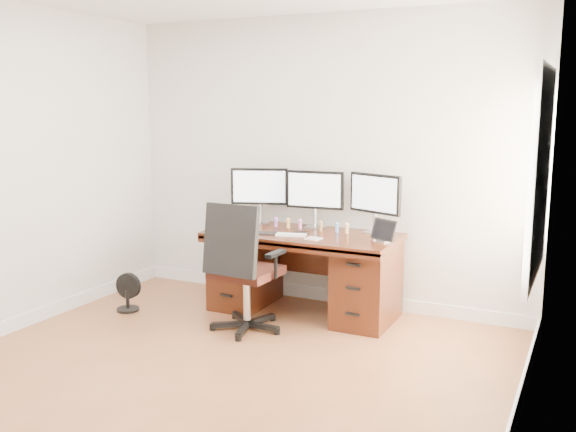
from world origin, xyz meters
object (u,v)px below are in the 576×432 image
at_px(office_chair, 243,289).
at_px(floor_fan, 127,293).
at_px(keyboard, 291,235).
at_px(desk, 304,270).
at_px(monitor_center, 315,192).

bearing_deg(office_chair, floor_fan, -177.20).
relative_size(office_chair, keyboard, 4.23).
xyz_separation_m(office_chair, keyboard, (0.21, 0.48, 0.40)).
bearing_deg(floor_fan, desk, 18.92).
bearing_deg(desk, monitor_center, 89.97).
xyz_separation_m(desk, monitor_center, (0.00, 0.24, 0.68)).
relative_size(monitor_center, keyboard, 2.12).
bearing_deg(keyboard, monitor_center, 69.14).
distance_m(desk, office_chair, 0.71).
bearing_deg(office_chair, desk, 71.99).
distance_m(floor_fan, monitor_center, 1.96).
bearing_deg(office_chair, keyboard, 68.89).
height_order(desk, keyboard, keyboard).
bearing_deg(office_chair, monitor_center, 77.17).
relative_size(floor_fan, keyboard, 1.36).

